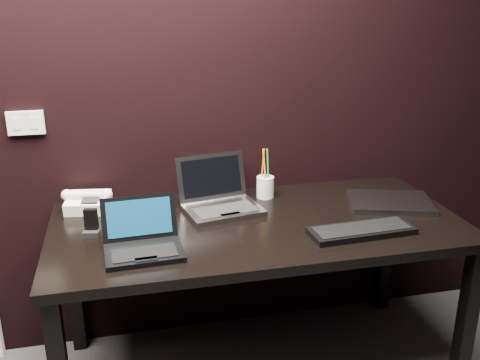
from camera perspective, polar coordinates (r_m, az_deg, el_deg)
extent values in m
plane|color=black|center=(2.41, -7.46, 11.07)|extent=(4.00, 0.00, 4.00)
cube|color=silver|center=(2.45, -21.89, 5.68)|extent=(0.15, 0.02, 0.10)
cube|color=silver|center=(2.44, -22.73, 5.55)|extent=(0.03, 0.01, 0.05)
cube|color=silver|center=(2.43, -21.10, 5.70)|extent=(0.03, 0.01, 0.05)
cube|color=black|center=(2.24, 1.94, -4.92)|extent=(1.70, 0.80, 0.04)
cube|color=black|center=(2.47, 22.96, -13.96)|extent=(0.06, 0.06, 0.70)
cube|color=black|center=(2.67, -17.33, -10.50)|extent=(0.06, 0.06, 0.70)
cube|color=black|center=(2.97, 15.26, -7.09)|extent=(0.06, 0.06, 0.70)
cube|color=black|center=(1.99, -10.19, -7.65)|extent=(0.29, 0.21, 0.02)
cube|color=black|center=(1.96, -10.14, -7.65)|extent=(0.23, 0.12, 0.00)
cube|color=black|center=(1.92, -9.97, -8.32)|extent=(0.08, 0.03, 0.00)
cube|color=black|center=(2.06, -10.71, -3.93)|extent=(0.28, 0.07, 0.16)
cube|color=#092D4A|center=(2.06, -10.70, -3.94)|extent=(0.24, 0.06, 0.13)
cube|color=gray|center=(2.32, -1.80, -3.21)|extent=(0.35, 0.28, 0.02)
cube|color=black|center=(2.29, -1.55, -3.17)|extent=(0.28, 0.17, 0.00)
cube|color=gray|center=(2.24, -0.97, -3.71)|extent=(0.09, 0.05, 0.00)
cube|color=gray|center=(2.40, -3.07, 0.38)|extent=(0.32, 0.12, 0.20)
cube|color=black|center=(2.40, -3.03, 0.37)|extent=(0.28, 0.09, 0.16)
cube|color=black|center=(2.18, 12.83, -5.30)|extent=(0.43, 0.17, 0.02)
cube|color=black|center=(2.17, 12.85, -4.98)|extent=(0.39, 0.14, 0.00)
cube|color=gray|center=(2.49, 15.72, -2.29)|extent=(0.42, 0.35, 0.02)
cube|color=white|center=(2.43, -15.87, -2.42)|extent=(0.21, 0.19, 0.08)
cylinder|color=silver|center=(2.41, -16.02, -1.51)|extent=(0.17, 0.06, 0.04)
sphere|color=white|center=(2.43, -17.98, -1.54)|extent=(0.06, 0.06, 0.05)
sphere|color=white|center=(2.39, -14.03, -1.49)|extent=(0.06, 0.06, 0.05)
cube|color=black|center=(2.37, -15.70, -2.10)|extent=(0.08, 0.06, 0.01)
cube|color=black|center=(2.18, -15.59, -4.32)|extent=(0.05, 0.03, 0.11)
cube|color=black|center=(2.18, -15.58, -5.51)|extent=(0.07, 0.06, 0.02)
cylinder|color=silver|center=(2.48, 2.71, -0.75)|extent=(0.10, 0.10, 0.10)
cylinder|color=#C66712|center=(2.45, 2.46, 1.72)|extent=(0.01, 0.03, 0.15)
cylinder|color=#238027|center=(2.44, 2.99, 1.62)|extent=(0.01, 0.03, 0.15)
cylinder|color=black|center=(2.45, 2.83, 1.75)|extent=(0.01, 0.02, 0.15)
cylinder|color=orange|center=(2.43, 2.61, 1.59)|extent=(0.01, 0.04, 0.15)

